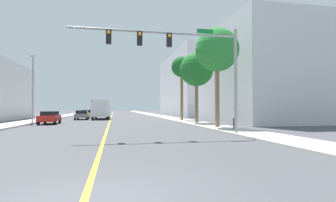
{
  "coord_description": "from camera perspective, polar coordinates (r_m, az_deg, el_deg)",
  "views": [
    {
      "loc": [
        0.55,
        -5.04,
        1.78
      ],
      "look_at": [
        5.28,
        17.95,
        2.37
      ],
      "focal_mm": 28.05,
      "sensor_mm": 36.0,
      "label": 1
    }
  ],
  "objects": [
    {
      "name": "sidewalk_right",
      "position": [
        47.89,
        -1.01,
        -3.48
      ],
      "size": [
        2.79,
        168.0,
        0.15
      ],
      "primitive_type": "cube",
      "color": "beige",
      "rests_on": "ground"
    },
    {
      "name": "car_yellow",
      "position": [
        51.05,
        -17.1,
        -2.58
      ],
      "size": [
        1.96,
        4.35,
        1.35
      ],
      "rotation": [
        0.0,
        0.0,
        -0.0
      ],
      "color": "gold",
      "rests_on": "ground"
    },
    {
      "name": "traffic_signal_mast",
      "position": [
        16.83,
        3.5,
        10.3
      ],
      "size": [
        10.63,
        0.36,
        6.79
      ],
      "color": "gray",
      "rests_on": "sidewalk_right"
    },
    {
      "name": "car_red",
      "position": [
        31.27,
        -24.32,
        -3.25
      ],
      "size": [
        1.92,
        4.23,
        1.38
      ],
      "rotation": [
        0.0,
        0.0,
        3.18
      ],
      "color": "red",
      "rests_on": "ground"
    },
    {
      "name": "sidewalk_left",
      "position": [
        48.11,
        -23.54,
        -3.35
      ],
      "size": [
        2.79,
        168.0,
        0.15
      ],
      "primitive_type": "cube",
      "color": "beige",
      "rests_on": "ground"
    },
    {
      "name": "delivery_truck",
      "position": [
        42.09,
        -14.34,
        -1.7
      ],
      "size": [
        2.57,
        7.95,
        2.89
      ],
      "rotation": [
        0.0,
        0.0,
        -0.02
      ],
      "color": "#194799",
      "rests_on": "ground"
    },
    {
      "name": "building_right_far",
      "position": [
        60.76,
        5.7,
        3.35
      ],
      "size": [
        11.07,
        27.53,
        13.68
      ],
      "primitive_type": "cube",
      "color": "silver",
      "rests_on": "ground"
    },
    {
      "name": "ground",
      "position": [
        47.08,
        -12.3,
        -3.57
      ],
      "size": [
        192.0,
        192.0,
        0.0
      ],
      "primitive_type": "plane",
      "color": "#47474C"
    },
    {
      "name": "car_gray",
      "position": [
        41.18,
        -18.17,
        -2.86
      ],
      "size": [
        1.89,
        4.55,
        1.37
      ],
      "rotation": [
        0.0,
        0.0,
        0.02
      ],
      "color": "slate",
      "rests_on": "ground"
    },
    {
      "name": "lane_marking_center",
      "position": [
        47.08,
        -12.3,
        -3.57
      ],
      "size": [
        0.16,
        144.0,
        0.01
      ],
      "primitive_type": "cube",
      "color": "yellow",
      "rests_on": "ground"
    },
    {
      "name": "palm_near",
      "position": [
        23.46,
        10.6,
        10.76
      ],
      "size": [
        3.77,
        3.77,
        8.52
      ],
      "color": "brown",
      "rests_on": "sidewalk_right"
    },
    {
      "name": "pedestrian",
      "position": [
        20.12,
        14.38,
        -3.5
      ],
      "size": [
        0.38,
        0.38,
        1.78
      ],
      "rotation": [
        0.0,
        0.0,
        5.82
      ],
      "color": "#3F3859",
      "rests_on": "sidewalk_right"
    },
    {
      "name": "palm_mid",
      "position": [
        29.12,
        6.22,
        6.72
      ],
      "size": [
        3.67,
        3.67,
        7.65
      ],
      "color": "brown",
      "rests_on": "sidewalk_right"
    },
    {
      "name": "street_lamp",
      "position": [
        33.31,
        -27.33,
        3.14
      ],
      "size": [
        0.56,
        0.28,
        7.56
      ],
      "color": "gray",
      "rests_on": "sidewalk_left"
    },
    {
      "name": "palm_far",
      "position": [
        35.18,
        3.0,
        7.16
      ],
      "size": [
        2.77,
        2.77,
        8.44
      ],
      "color": "brown",
      "rests_on": "sidewalk_right"
    },
    {
      "name": "building_right_near",
      "position": [
        35.61,
        20.04,
        5.34
      ],
      "size": [
        12.18,
        16.05,
        11.86
      ],
      "primitive_type": "cube",
      "color": "silver",
      "rests_on": "ground"
    }
  ]
}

